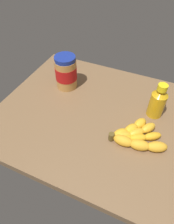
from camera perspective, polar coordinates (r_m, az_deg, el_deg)
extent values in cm
cube|color=brown|center=(80.81, 3.71, -1.37)|extent=(81.95, 65.98, 3.17)
ellipsoid|color=gold|center=(69.95, 10.34, -8.07)|extent=(7.08, 3.78, 3.73)
ellipsoid|color=gold|center=(70.08, 14.87, -9.13)|extent=(7.64, 5.01, 3.73)
ellipsoid|color=gold|center=(71.31, 19.36, -9.39)|extent=(7.94, 6.15, 3.73)
ellipsoid|color=gold|center=(71.18, 10.30, -7.31)|extent=(7.15, 4.94, 2.89)
ellipsoid|color=gold|center=(72.28, 14.42, -7.21)|extent=(7.15, 5.62, 2.89)
ellipsoid|color=gold|center=(74.14, 18.23, -6.63)|extent=(7.00, 6.20, 2.89)
ellipsoid|color=gold|center=(71.54, 10.18, -6.68)|extent=(7.21, 6.15, 3.24)
ellipsoid|color=gold|center=(73.31, 13.94, -5.84)|extent=(6.92, 6.82, 3.24)
ellipsoid|color=gold|center=(75.90, 17.07, -4.42)|extent=(6.31, 7.18, 3.24)
ellipsoid|color=gold|center=(71.95, 9.66, -6.05)|extent=(6.42, 6.54, 3.41)
ellipsoid|color=gold|center=(74.03, 12.59, -4.70)|extent=(6.03, 6.68, 3.41)
ellipsoid|color=gold|center=(76.63, 14.96, -3.06)|extent=(5.49, 6.65, 3.41)
cylinder|color=brown|center=(70.48, 6.99, -6.99)|extent=(2.00, 2.00, 3.00)
cylinder|color=#BF8442|center=(89.50, -5.98, 10.83)|extent=(9.27, 9.27, 13.23)
cylinder|color=#B71414|center=(89.12, -6.01, 11.18)|extent=(9.46, 9.46, 5.95)
cylinder|color=navy|center=(85.43, -6.37, 14.97)|extent=(8.93, 8.93, 1.84)
cylinder|color=gold|center=(80.57, 19.32, 1.96)|extent=(5.97, 5.97, 10.01)
cone|color=gold|center=(76.74, 20.40, 5.22)|extent=(5.97, 5.97, 2.14)
cylinder|color=yellow|center=(75.39, 20.84, 6.53)|extent=(3.55, 3.55, 2.42)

